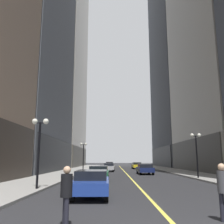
{
  "coord_description": "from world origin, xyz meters",
  "views": [
    {
      "loc": [
        -1.77,
        -4.85,
        1.88
      ],
      "look_at": [
        -1.93,
        23.25,
        7.34
      ],
      "focal_mm": 39.24,
      "sensor_mm": 36.0,
      "label": 1
    }
  ],
  "objects_px": {
    "car_silver": "(109,167)",
    "street_lamp_right_mid": "(196,145)",
    "car_green": "(99,173)",
    "car_yellow": "(137,165)",
    "car_navy": "(145,169)",
    "pedestrian_with_orange_bag": "(223,187)",
    "pedestrian_in_black_coat": "(66,191)",
    "car_maroon": "(109,165)",
    "car_blue": "(92,182)",
    "street_lamp_left_far": "(83,150)",
    "street_lamp_left_near": "(40,137)"
  },
  "relations": [
    {
      "from": "car_maroon",
      "to": "street_lamp_right_mid",
      "type": "relative_size",
      "value": 1.08
    },
    {
      "from": "car_blue",
      "to": "street_lamp_left_near",
      "type": "xyz_separation_m",
      "value": [
        -3.5,
        2.2,
        2.54
      ]
    },
    {
      "from": "car_green",
      "to": "car_yellow",
      "type": "xyz_separation_m",
      "value": [
        6.02,
        28.65,
        0.0
      ]
    },
    {
      "from": "pedestrian_in_black_coat",
      "to": "pedestrian_with_orange_bag",
      "type": "relative_size",
      "value": 0.96
    },
    {
      "from": "car_blue",
      "to": "pedestrian_with_orange_bag",
      "type": "height_order",
      "value": "pedestrian_with_orange_bag"
    },
    {
      "from": "car_green",
      "to": "pedestrian_with_orange_bag",
      "type": "distance_m",
      "value": 15.02
    },
    {
      "from": "pedestrian_in_black_coat",
      "to": "street_lamp_left_far",
      "type": "bearing_deg",
      "value": 96.06
    },
    {
      "from": "pedestrian_in_black_coat",
      "to": "street_lamp_left_far",
      "type": "xyz_separation_m",
      "value": [
        -3.27,
        30.87,
        2.27
      ]
    },
    {
      "from": "car_blue",
      "to": "car_silver",
      "type": "relative_size",
      "value": 0.98
    },
    {
      "from": "car_maroon",
      "to": "pedestrian_with_orange_bag",
      "type": "relative_size",
      "value": 2.72
    },
    {
      "from": "car_yellow",
      "to": "street_lamp_right_mid",
      "type": "relative_size",
      "value": 1.0
    },
    {
      "from": "street_lamp_left_near",
      "to": "street_lamp_right_mid",
      "type": "xyz_separation_m",
      "value": [
        12.8,
        9.02,
        0.0
      ]
    },
    {
      "from": "car_blue",
      "to": "pedestrian_in_black_coat",
      "type": "xyz_separation_m",
      "value": [
        -0.22,
        -5.77,
        0.26
      ]
    },
    {
      "from": "street_lamp_left_far",
      "to": "car_maroon",
      "type": "bearing_deg",
      "value": 79.93
    },
    {
      "from": "street_lamp_left_far",
      "to": "car_blue",
      "type": "bearing_deg",
      "value": -82.07
    },
    {
      "from": "pedestrian_with_orange_bag",
      "to": "street_lamp_right_mid",
      "type": "bearing_deg",
      "value": 73.83
    },
    {
      "from": "street_lamp_left_near",
      "to": "street_lamp_left_far",
      "type": "bearing_deg",
      "value": 90.0
    },
    {
      "from": "car_blue",
      "to": "car_maroon",
      "type": "distance_m",
      "value": 45.72
    },
    {
      "from": "car_navy",
      "to": "street_lamp_right_mid",
      "type": "distance_m",
      "value": 9.55
    },
    {
      "from": "car_blue",
      "to": "pedestrian_with_orange_bag",
      "type": "bearing_deg",
      "value": -48.46
    },
    {
      "from": "car_green",
      "to": "street_lamp_left_near",
      "type": "relative_size",
      "value": 0.97
    },
    {
      "from": "car_silver",
      "to": "street_lamp_right_mid",
      "type": "relative_size",
      "value": 1.01
    },
    {
      "from": "car_maroon",
      "to": "street_lamp_left_near",
      "type": "distance_m",
      "value": 43.75
    },
    {
      "from": "car_navy",
      "to": "street_lamp_right_mid",
      "type": "height_order",
      "value": "street_lamp_right_mid"
    },
    {
      "from": "car_green",
      "to": "pedestrian_in_black_coat",
      "type": "distance_m",
      "value": 14.89
    },
    {
      "from": "street_lamp_left_far",
      "to": "pedestrian_with_orange_bag",
      "type": "bearing_deg",
      "value": -75.09
    },
    {
      "from": "car_navy",
      "to": "pedestrian_in_black_coat",
      "type": "height_order",
      "value": "pedestrian_in_black_coat"
    },
    {
      "from": "street_lamp_right_mid",
      "to": "car_silver",
      "type": "bearing_deg",
      "value": 118.99
    },
    {
      "from": "pedestrian_in_black_coat",
      "to": "street_lamp_left_near",
      "type": "distance_m",
      "value": 8.92
    },
    {
      "from": "car_blue",
      "to": "street_lamp_left_near",
      "type": "bearing_deg",
      "value": 147.76
    },
    {
      "from": "pedestrian_with_orange_bag",
      "to": "street_lamp_left_far",
      "type": "relative_size",
      "value": 0.4
    },
    {
      "from": "pedestrian_with_orange_bag",
      "to": "street_lamp_left_far",
      "type": "distance_m",
      "value": 31.38
    },
    {
      "from": "car_blue",
      "to": "car_maroon",
      "type": "bearing_deg",
      "value": 89.79
    },
    {
      "from": "pedestrian_in_black_coat",
      "to": "car_yellow",
      "type": "bearing_deg",
      "value": 82.04
    },
    {
      "from": "car_silver",
      "to": "car_navy",
      "type": "bearing_deg",
      "value": -58.33
    },
    {
      "from": "car_green",
      "to": "pedestrian_with_orange_bag",
      "type": "height_order",
      "value": "pedestrian_with_orange_bag"
    },
    {
      "from": "car_blue",
      "to": "pedestrian_in_black_coat",
      "type": "height_order",
      "value": "pedestrian_in_black_coat"
    },
    {
      "from": "car_green",
      "to": "street_lamp_left_far",
      "type": "height_order",
      "value": "street_lamp_left_far"
    },
    {
      "from": "pedestrian_in_black_coat",
      "to": "pedestrian_with_orange_bag",
      "type": "distance_m",
      "value": 4.82
    },
    {
      "from": "car_silver",
      "to": "pedestrian_in_black_coat",
      "type": "height_order",
      "value": "pedestrian_in_black_coat"
    },
    {
      "from": "car_yellow",
      "to": "pedestrian_in_black_coat",
      "type": "height_order",
      "value": "pedestrian_in_black_coat"
    },
    {
      "from": "car_silver",
      "to": "street_lamp_left_far",
      "type": "bearing_deg",
      "value": -151.64
    },
    {
      "from": "car_silver",
      "to": "car_yellow",
      "type": "distance_m",
      "value": 11.86
    },
    {
      "from": "car_blue",
      "to": "car_navy",
      "type": "height_order",
      "value": "same"
    },
    {
      "from": "car_silver",
      "to": "pedestrian_with_orange_bag",
      "type": "bearing_deg",
      "value": -82.75
    },
    {
      "from": "car_yellow",
      "to": "street_lamp_left_far",
      "type": "bearing_deg",
      "value": -126.46
    },
    {
      "from": "car_silver",
      "to": "street_lamp_right_mid",
      "type": "distance_m",
      "value": 18.46
    },
    {
      "from": "car_navy",
      "to": "pedestrian_with_orange_bag",
      "type": "distance_m",
      "value": 24.63
    },
    {
      "from": "car_navy",
      "to": "car_silver",
      "type": "relative_size",
      "value": 1.04
    },
    {
      "from": "car_blue",
      "to": "car_yellow",
      "type": "height_order",
      "value": "same"
    }
  ]
}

